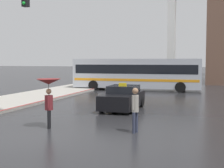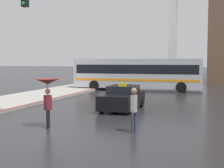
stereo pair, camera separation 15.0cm
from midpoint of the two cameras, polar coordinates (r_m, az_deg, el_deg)
ground_plane at (r=11.76m, az=-14.93°, el=-9.79°), size 300.00×300.00×0.00m
taxi at (r=18.21m, az=2.19°, el=-2.61°), size 1.91×4.15×1.55m
city_bus at (r=30.25m, az=4.76°, el=2.05°), size 12.28×2.85×3.04m
pedestrian_with_umbrella at (r=13.25m, az=-11.38°, el=-0.98°), size 1.01×1.01×2.08m
pedestrian_man at (r=12.24m, az=4.36°, el=-4.13°), size 0.33×0.42×1.78m
monument_cross at (r=38.96m, az=11.21°, el=13.51°), size 7.12×0.90×16.17m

